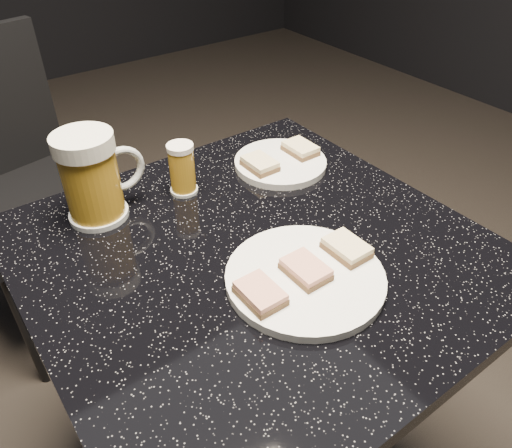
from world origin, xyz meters
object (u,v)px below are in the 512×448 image
object	(u,v)px
plate_large	(305,278)
plate_small	(280,163)
chair	(15,179)
table	(256,345)
beer_mug	(93,177)
beer_tumbler	(182,169)

from	to	relation	value
plate_large	plate_small	bearing A→B (deg)	57.79
chair	table	bearing A→B (deg)	-77.23
plate_small	chair	xyz separation A→B (m)	(-0.40, 0.72, -0.25)
table	beer_mug	size ratio (longest dim) A/B	4.75
plate_large	beer_tumbler	distance (m)	0.32
plate_large	chair	world-z (taller)	chair
plate_small	beer_tumbler	xyz separation A→B (m)	(-0.20, 0.03, 0.04)
table	chair	size ratio (longest dim) A/B	0.84
plate_small	beer_mug	size ratio (longest dim) A/B	1.18
table	beer_mug	world-z (taller)	beer_mug
plate_large	beer_mug	size ratio (longest dim) A/B	1.52
table	chair	bearing A→B (deg)	102.77
plate_large	table	size ratio (longest dim) A/B	0.32
table	beer_tumbler	world-z (taller)	beer_tumbler
plate_large	beer_tumbler	size ratio (longest dim) A/B	2.44
plate_small	plate_large	bearing A→B (deg)	-122.21
plate_small	table	size ratio (longest dim) A/B	0.25
plate_large	plate_small	xyz separation A→B (m)	(0.18, 0.29, 0.00)
plate_small	table	distance (m)	0.36
plate_large	plate_small	world-z (taller)	same
plate_large	chair	bearing A→B (deg)	102.26
chair	plate_large	bearing A→B (deg)	-77.74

